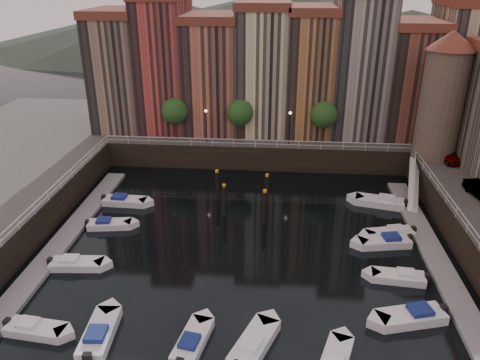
# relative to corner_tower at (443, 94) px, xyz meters

# --- Properties ---
(ground) EXTENTS (200.00, 200.00, 0.00)m
(ground) POSITION_rel_corner_tower_xyz_m (-20.00, -14.50, -10.19)
(ground) COLOR black
(ground) RESTS_ON ground
(quay_far) EXTENTS (80.00, 20.00, 3.00)m
(quay_far) POSITION_rel_corner_tower_xyz_m (-20.00, 11.50, -8.69)
(quay_far) COLOR black
(quay_far) RESTS_ON ground
(dock_left) EXTENTS (2.00, 28.00, 0.35)m
(dock_left) POSITION_rel_corner_tower_xyz_m (-36.20, -15.50, -10.02)
(dock_left) COLOR gray
(dock_left) RESTS_ON ground
(dock_right) EXTENTS (2.00, 28.00, 0.35)m
(dock_right) POSITION_rel_corner_tower_xyz_m (-3.80, -15.50, -10.02)
(dock_right) COLOR gray
(dock_right) RESTS_ON ground
(mountains) EXTENTS (145.00, 100.00, 18.00)m
(mountains) POSITION_rel_corner_tower_xyz_m (-18.28, 95.50, -2.28)
(mountains) COLOR #2D382D
(mountains) RESTS_ON ground
(far_terrace) EXTENTS (48.70, 10.30, 17.50)m
(far_terrace) POSITION_rel_corner_tower_xyz_m (-16.69, 9.00, 0.76)
(far_terrace) COLOR #876E56
(far_terrace) RESTS_ON quay_far
(corner_tower) EXTENTS (5.20, 5.20, 13.80)m
(corner_tower) POSITION_rel_corner_tower_xyz_m (0.00, 0.00, 0.00)
(corner_tower) COLOR #6B5B4C
(corner_tower) RESTS_ON quay_right
(promenade_trees) EXTENTS (21.20, 3.20, 5.20)m
(promenade_trees) POSITION_rel_corner_tower_xyz_m (-21.33, 3.70, -3.61)
(promenade_trees) COLOR black
(promenade_trees) RESTS_ON quay_far
(street_lamps) EXTENTS (10.36, 0.36, 4.18)m
(street_lamps) POSITION_rel_corner_tower_xyz_m (-21.00, 2.70, -4.30)
(street_lamps) COLOR black
(street_lamps) RESTS_ON quay_far
(railings) EXTENTS (36.08, 34.04, 0.52)m
(railings) POSITION_rel_corner_tower_xyz_m (-20.00, -9.62, -6.41)
(railings) COLOR white
(railings) RESTS_ON ground
(gangway) EXTENTS (2.78, 8.32, 3.73)m
(gangway) POSITION_rel_corner_tower_xyz_m (-2.90, -4.50, -8.28)
(gangway) COLOR white
(gangway) RESTS_ON ground
(mooring_pilings) EXTENTS (5.55, 4.66, 3.78)m
(mooring_pilings) POSITION_rel_corner_tower_xyz_m (-20.64, -8.93, -8.54)
(mooring_pilings) COLOR black
(mooring_pilings) RESTS_ON ground
(boat_left_0) EXTENTS (4.41, 2.00, 0.99)m
(boat_left_0) POSITION_rel_corner_tower_xyz_m (-33.10, -27.61, -9.86)
(boat_left_0) COLOR white
(boat_left_0) RESTS_ON ground
(boat_left_1) EXTENTS (4.55, 1.94, 1.03)m
(boat_left_1) POSITION_rel_corner_tower_xyz_m (-33.43, -20.00, -9.85)
(boat_left_1) COLOR white
(boat_left_1) RESTS_ON ground
(boat_left_3) EXTENTS (4.35, 2.11, 0.98)m
(boat_left_3) POSITION_rel_corner_tower_xyz_m (-33.01, -13.37, -9.86)
(boat_left_3) COLOR white
(boat_left_3) RESTS_ON ground
(boat_left_4) EXTENTS (4.73, 1.85, 1.08)m
(boat_left_4) POSITION_rel_corner_tower_xyz_m (-33.04, -8.55, -9.83)
(boat_left_4) COLOR white
(boat_left_4) RESTS_ON ground
(boat_right_0) EXTENTS (5.15, 3.03, 1.15)m
(boat_right_0) POSITION_rel_corner_tower_xyz_m (-7.66, -24.24, -9.81)
(boat_right_0) COLOR white
(boat_right_0) RESTS_ON ground
(boat_right_1) EXTENTS (4.37, 1.92, 0.99)m
(boat_right_1) POSITION_rel_corner_tower_xyz_m (-7.49, -19.56, -9.86)
(boat_right_1) COLOR white
(boat_right_1) RESTS_ON ground
(boat_right_2) EXTENTS (4.90, 2.51, 1.10)m
(boat_right_2) POSITION_rel_corner_tower_xyz_m (-7.57, -14.40, -9.82)
(boat_right_2) COLOR white
(boat_right_2) RESTS_ON ground
(boat_right_3) EXTENTS (4.73, 2.66, 1.06)m
(boat_right_3) POSITION_rel_corner_tower_xyz_m (-6.78, -12.94, -9.84)
(boat_right_3) COLOR white
(boat_right_3) RESTS_ON ground
(boat_right_4) EXTENTS (5.32, 2.97, 1.19)m
(boat_right_4) POSITION_rel_corner_tower_xyz_m (-6.51, -6.54, -9.79)
(boat_right_4) COLOR white
(boat_right_4) RESTS_ON ground
(boat_near_0) EXTENTS (2.08, 5.01, 1.14)m
(boat_near_0) POSITION_rel_corner_tower_xyz_m (-28.60, -27.75, -9.81)
(boat_near_0) COLOR white
(boat_near_0) RESTS_ON ground
(boat_near_1) EXTENTS (2.35, 4.55, 1.02)m
(boat_near_1) POSITION_rel_corner_tower_xyz_m (-22.39, -27.86, -9.85)
(boat_near_1) COLOR white
(boat_near_1) RESTS_ON ground
(boat_near_2) EXTENTS (3.36, 5.02, 1.14)m
(boat_near_2) POSITION_rel_corner_tower_xyz_m (-18.43, -27.79, -9.81)
(boat_near_2) COLOR white
(boat_near_2) RESTS_ON ground
(car_a) EXTENTS (2.89, 4.70, 1.49)m
(car_a) POSITION_rel_corner_tower_xyz_m (1.16, -1.17, -6.45)
(car_a) COLOR gray
(car_a) RESTS_ON quay_right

